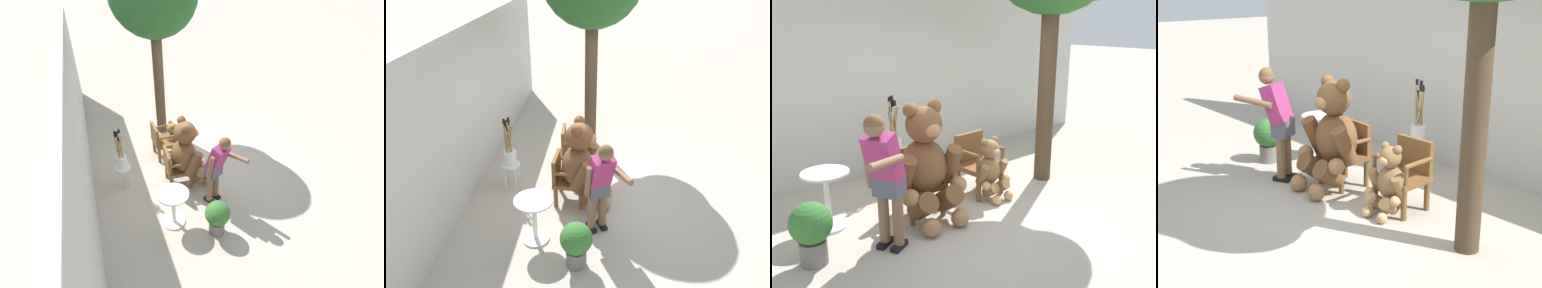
# 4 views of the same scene
# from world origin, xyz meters

# --- Properties ---
(ground_plane) EXTENTS (60.00, 60.00, 0.00)m
(ground_plane) POSITION_xyz_m (0.00, 0.00, 0.00)
(ground_plane) COLOR #B2A899
(back_wall) EXTENTS (10.00, 0.16, 2.80)m
(back_wall) POSITION_xyz_m (0.00, 2.40, 1.40)
(back_wall) COLOR beige
(back_wall) RESTS_ON ground
(wooden_chair_left) EXTENTS (0.59, 0.55, 0.86)m
(wooden_chair_left) POSITION_xyz_m (-0.53, 0.64, 0.46)
(wooden_chair_left) COLOR brown
(wooden_chair_left) RESTS_ON ground
(wooden_chair_right) EXTENTS (0.58, 0.54, 0.86)m
(wooden_chair_right) POSITION_xyz_m (0.53, 0.64, 0.46)
(wooden_chair_right) COLOR brown
(wooden_chair_right) RESTS_ON ground
(teddy_bear_large) EXTENTS (0.90, 0.87, 1.51)m
(teddy_bear_large) POSITION_xyz_m (-0.54, 0.38, 0.74)
(teddy_bear_large) COLOR brown
(teddy_bear_large) RESTS_ON ground
(teddy_bear_small) EXTENTS (0.53, 0.50, 0.88)m
(teddy_bear_small) POSITION_xyz_m (0.54, 0.36, 0.43)
(teddy_bear_small) COLOR olive
(teddy_bear_small) RESTS_ON ground
(person_visitor) EXTENTS (0.65, 0.69, 1.56)m
(person_visitor) POSITION_xyz_m (-1.32, 0.06, 0.92)
(person_visitor) COLOR black
(person_visitor) RESTS_ON ground
(white_stool) EXTENTS (0.34, 0.34, 0.46)m
(white_stool) POSITION_xyz_m (-0.19, 1.68, 0.36)
(white_stool) COLOR silver
(white_stool) RESTS_ON ground
(brush_bucket) EXTENTS (0.22, 0.22, 0.92)m
(brush_bucket) POSITION_xyz_m (-0.19, 1.69, 0.67)
(brush_bucket) COLOR white
(brush_bucket) RESTS_ON white_stool
(round_side_table) EXTENTS (0.56, 0.56, 0.72)m
(round_side_table) POSITION_xyz_m (-1.57, 1.00, 0.45)
(round_side_table) COLOR white
(round_side_table) RESTS_ON ground
(potted_plant) EXTENTS (0.44, 0.44, 0.68)m
(potted_plant) POSITION_xyz_m (-2.03, 0.35, 0.40)
(potted_plant) COLOR slate
(potted_plant) RESTS_ON ground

